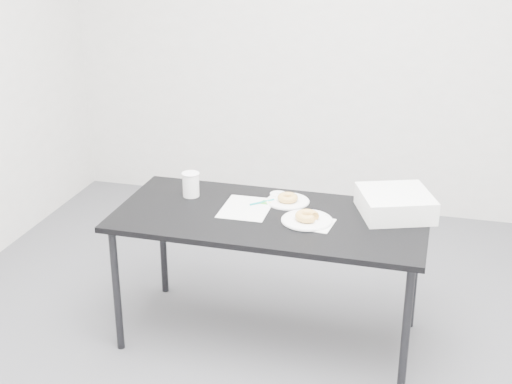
% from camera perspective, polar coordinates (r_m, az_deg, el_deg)
% --- Properties ---
extents(floor, '(4.00, 4.00, 0.00)m').
position_cam_1_polar(floor, '(3.59, 1.81, -13.29)').
color(floor, '#45464A').
rests_on(floor, ground).
extents(wall_back, '(4.00, 0.02, 2.70)m').
position_cam_1_polar(wall_back, '(4.96, 7.44, 13.42)').
color(wall_back, silver).
rests_on(wall_back, floor).
extents(table, '(1.51, 0.72, 0.69)m').
position_cam_1_polar(table, '(3.46, 1.12, -2.66)').
color(table, black).
rests_on(table, floor).
extents(scorecard, '(0.24, 0.30, 0.00)m').
position_cam_1_polar(scorecard, '(3.51, -0.80, -1.29)').
color(scorecard, white).
rests_on(scorecard, table).
extents(logo_patch, '(0.05, 0.05, 0.00)m').
position_cam_1_polar(logo_patch, '(3.57, 0.84, -0.83)').
color(logo_patch, green).
rests_on(logo_patch, scorecard).
extents(pen, '(0.11, 0.10, 0.01)m').
position_cam_1_polar(pen, '(3.57, 0.49, -0.81)').
color(pen, '#0C8A8C').
rests_on(pen, scorecard).
extents(napkin, '(0.19, 0.19, 0.00)m').
position_cam_1_polar(napkin, '(3.35, 4.69, -2.55)').
color(napkin, white).
rests_on(napkin, table).
extents(plate_near, '(0.24, 0.24, 0.01)m').
position_cam_1_polar(plate_near, '(3.37, 4.09, -2.27)').
color(plate_near, white).
rests_on(plate_near, napkin).
extents(donut_near, '(0.14, 0.14, 0.04)m').
position_cam_1_polar(donut_near, '(3.36, 4.10, -1.93)').
color(donut_near, gold).
rests_on(donut_near, plate_near).
extents(plate_far, '(0.22, 0.22, 0.01)m').
position_cam_1_polar(plate_far, '(3.59, 2.55, -0.76)').
color(plate_far, white).
rests_on(plate_far, table).
extents(donut_far, '(0.12, 0.12, 0.03)m').
position_cam_1_polar(donut_far, '(3.58, 2.56, -0.46)').
color(donut_far, gold).
rests_on(donut_far, plate_far).
extents(coffee_cup, '(0.08, 0.08, 0.13)m').
position_cam_1_polar(coffee_cup, '(3.65, -5.23, 0.61)').
color(coffee_cup, white).
rests_on(coffee_cup, table).
extents(cup_lid, '(0.08, 0.08, 0.01)m').
position_cam_1_polar(cup_lid, '(3.67, 1.77, -0.19)').
color(cup_lid, white).
rests_on(cup_lid, table).
extents(bakery_box, '(0.42, 0.42, 0.11)m').
position_cam_1_polar(bakery_box, '(3.49, 11.07, -0.90)').
color(bakery_box, white).
rests_on(bakery_box, table).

